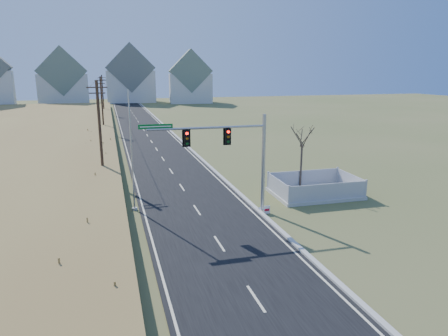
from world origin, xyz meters
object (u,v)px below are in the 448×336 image
traffic_signal_mast (238,154)px  bare_tree (303,135)px  fence_enclosure (315,191)px  flagpole (132,164)px  open_sign (267,210)px

traffic_signal_mast → bare_tree: size_ratio=1.52×
traffic_signal_mast → fence_enclosure: (7.35, 2.33, -4.00)m
traffic_signal_mast → flagpole: (-6.95, 2.74, -0.87)m
fence_enclosure → open_sign: fence_enclosure is taller
fence_enclosure → flagpole: size_ratio=0.80×
traffic_signal_mast → open_sign: traffic_signal_mast is taller
bare_tree → open_sign: bearing=-135.5°
traffic_signal_mast → flagpole: bearing=160.3°
fence_enclosure → flagpole: bearing=-180.0°
traffic_signal_mast → bare_tree: bearing=33.4°
flagpole → open_sign: bearing=-21.2°
open_sign → flagpole: 10.03m
open_sign → bare_tree: bearing=43.5°
fence_enclosure → bare_tree: bare_tree is taller
flagpole → bare_tree: (14.01, 1.60, 1.21)m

